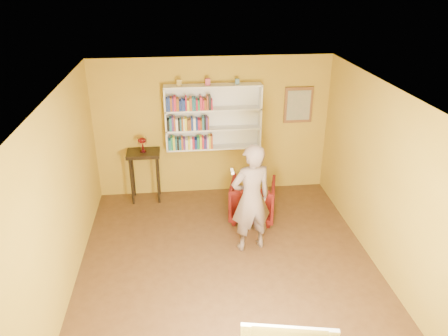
{
  "coord_description": "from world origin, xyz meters",
  "views": [
    {
      "loc": [
        -0.66,
        -5.43,
        4.15
      ],
      "look_at": [
        0.02,
        0.75,
        1.28
      ],
      "focal_mm": 35.0,
      "sensor_mm": 36.0,
      "label": 1
    }
  ],
  "objects_px": {
    "armchair": "(252,200)",
    "person": "(251,199)",
    "ruby_lustre": "(142,142)",
    "bookshelf": "(213,117)",
    "console_table": "(144,160)"
  },
  "relations": [
    {
      "from": "console_table",
      "to": "ruby_lustre",
      "type": "relative_size",
      "value": 3.61
    },
    {
      "from": "console_table",
      "to": "armchair",
      "type": "xyz_separation_m",
      "value": [
        1.94,
        -0.91,
        -0.47
      ]
    },
    {
      "from": "bookshelf",
      "to": "armchair",
      "type": "height_order",
      "value": "bookshelf"
    },
    {
      "from": "bookshelf",
      "to": "ruby_lustre",
      "type": "bearing_deg",
      "value": -173.19
    },
    {
      "from": "ruby_lustre",
      "to": "bookshelf",
      "type": "bearing_deg",
      "value": 6.81
    },
    {
      "from": "console_table",
      "to": "person",
      "type": "bearing_deg",
      "value": -46.38
    },
    {
      "from": "bookshelf",
      "to": "person",
      "type": "xyz_separation_m",
      "value": [
        0.41,
        -1.99,
        -0.7
      ]
    },
    {
      "from": "ruby_lustre",
      "to": "person",
      "type": "distance_m",
      "value": 2.55
    },
    {
      "from": "ruby_lustre",
      "to": "armchair",
      "type": "bearing_deg",
      "value": -25.24
    },
    {
      "from": "person",
      "to": "ruby_lustre",
      "type": "bearing_deg",
      "value": -60.2
    },
    {
      "from": "bookshelf",
      "to": "console_table",
      "type": "distance_m",
      "value": 1.55
    },
    {
      "from": "person",
      "to": "bookshelf",
      "type": "bearing_deg",
      "value": -92.2
    },
    {
      "from": "armchair",
      "to": "person",
      "type": "distance_m",
      "value": 1.08
    },
    {
      "from": "armchair",
      "to": "person",
      "type": "bearing_deg",
      "value": 91.71
    },
    {
      "from": "bookshelf",
      "to": "console_table",
      "type": "bearing_deg",
      "value": -173.19
    }
  ]
}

